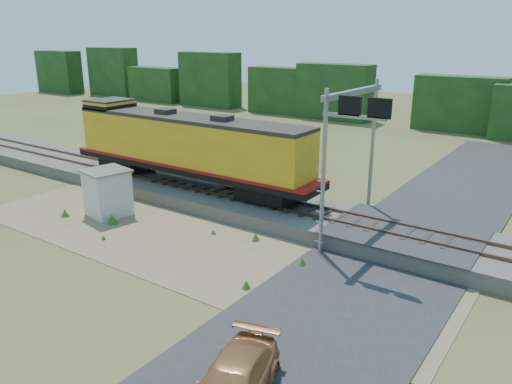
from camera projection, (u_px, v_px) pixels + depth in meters
The scene contains 10 objects.
ground at pixel (212, 256), 23.20m from camera, with size 140.00×140.00×0.00m, color #475123.
ballast at pixel (281, 212), 27.77m from camera, with size 70.00×5.00×0.80m, color slate.
rails at pixel (281, 203), 27.62m from camera, with size 70.00×1.54×0.16m.
dirt_shoulder at pixel (188, 242), 24.68m from camera, with size 26.00×8.00×0.03m, color #8C7754.
road at pixel (359, 290), 19.94m from camera, with size 7.00×66.00×0.86m.
tree_line_north at pixel (445, 102), 51.95m from camera, with size 130.00×3.00×6.50m.
weed_clumps at pixel (160, 238), 25.19m from camera, with size 15.00×6.20×0.56m, color #355E1A, non-canonical shape.
locomotive at pixel (185, 146), 30.75m from camera, with size 18.05×2.75×4.66m.
shed at pixel (108, 192), 28.01m from camera, with size 2.64×2.64×2.66m.
signal_gantry at pixel (354, 127), 23.26m from camera, with size 3.03×6.20×7.64m.
Camera 1 is at (13.82, -16.22, 9.86)m, focal length 35.00 mm.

